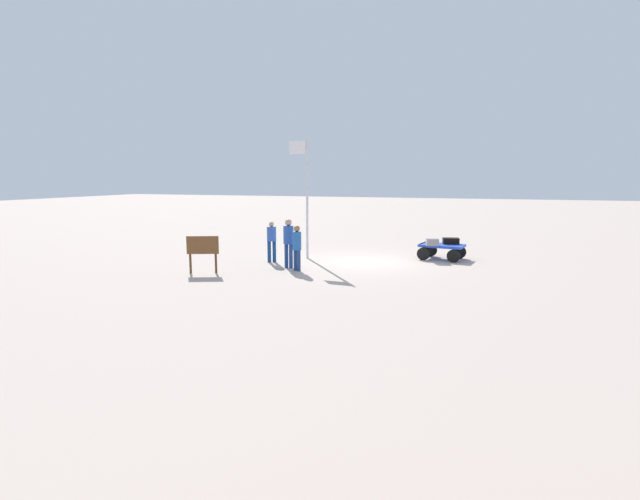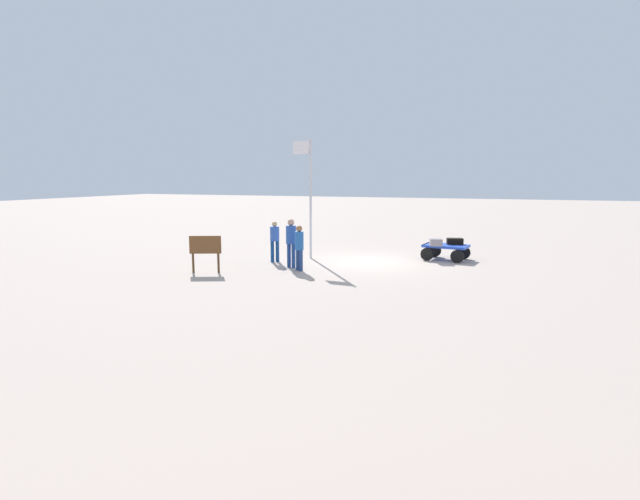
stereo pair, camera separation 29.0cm
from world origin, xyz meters
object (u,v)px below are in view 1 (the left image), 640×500
at_px(worker_trailing, 288,239).
at_px(flagpole, 305,190).
at_px(luggage_cart, 441,249).
at_px(suitcase_grey, 451,241).
at_px(worker_supervisor, 272,238).
at_px(signboard, 203,248).
at_px(worker_lead, 297,245).
at_px(suitcase_tan, 432,242).

bearing_deg(worker_trailing, flagpole, -84.88).
relative_size(luggage_cart, suitcase_grey, 2.66).
bearing_deg(suitcase_grey, worker_supervisor, 25.60).
bearing_deg(worker_supervisor, signboard, 65.35).
relative_size(worker_trailing, flagpole, 0.37).
bearing_deg(flagpole, worker_lead, 104.54).
bearing_deg(luggage_cart, flagpole, 16.11).
height_order(worker_supervisor, flagpole, flagpole).
bearing_deg(signboard, worker_lead, -152.84).
bearing_deg(suitcase_tan, worker_lead, 41.15).
distance_m(worker_lead, worker_trailing, 0.67).
distance_m(suitcase_tan, worker_lead, 5.69).
height_order(luggage_cart, worker_lead, worker_lead).
bearing_deg(worker_supervisor, luggage_cart, -155.00).
relative_size(worker_lead, flagpole, 0.33).
xyz_separation_m(luggage_cart, suitcase_tan, (0.32, 0.50, 0.31)).
bearing_deg(flagpole, worker_supervisor, 56.46).
relative_size(suitcase_grey, worker_supervisor, 0.44).
xyz_separation_m(luggage_cart, suitcase_grey, (-0.34, -0.24, 0.30)).
relative_size(worker_trailing, worker_supervisor, 1.13).
relative_size(suitcase_tan, flagpole, 0.11).
xyz_separation_m(worker_trailing, signboard, (2.41, 1.91, -0.21)).
bearing_deg(suitcase_grey, signboard, 37.29).
bearing_deg(suitcase_grey, worker_trailing, 36.83).
distance_m(worker_supervisor, signboard, 3.13).
bearing_deg(worker_trailing, suitcase_grey, -143.17).
distance_m(flagpole, signboard, 5.13).
bearing_deg(worker_lead, signboard, 27.16).
height_order(suitcase_grey, worker_lead, worker_lead).
relative_size(worker_lead, signboard, 1.25).
relative_size(luggage_cart, suitcase_tan, 3.41).
distance_m(luggage_cart, worker_supervisor, 6.87).
bearing_deg(luggage_cart, worker_lead, 42.68).
relative_size(suitcase_grey, worker_lead, 0.43).
height_order(suitcase_tan, worker_trailing, worker_trailing).
bearing_deg(suitcase_grey, suitcase_tan, 48.42).
bearing_deg(flagpole, suitcase_grey, -162.54).
bearing_deg(signboard, suitcase_tan, -143.95).
bearing_deg(luggage_cart, worker_trailing, 36.92).
xyz_separation_m(suitcase_tan, worker_lead, (4.28, 3.74, 0.17)).
bearing_deg(suitcase_grey, worker_lead, 42.23).
xyz_separation_m(suitcase_tan, signboard, (7.20, 5.24, 0.12)).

